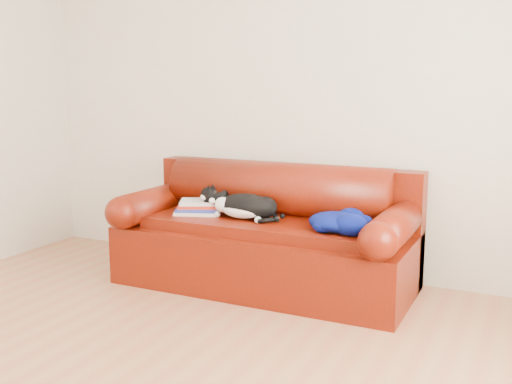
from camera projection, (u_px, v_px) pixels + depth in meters
ground at (137, 371)px, 3.05m from camera, size 4.50×4.50×0.00m
room_shell at (149, 34)px, 2.72m from camera, size 4.52×4.02×2.61m
sofa_base at (265, 254)px, 4.32m from camera, size 2.10×0.90×0.50m
sofa_back at (278, 207)px, 4.49m from camera, size 2.10×1.01×0.88m
book_stack at (199, 207)px, 4.45m from camera, size 0.38×0.33×0.10m
cat at (245, 207)px, 4.26m from camera, size 0.63×0.28×0.23m
blanket at (339, 221)px, 3.92m from camera, size 0.48×0.46×0.14m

